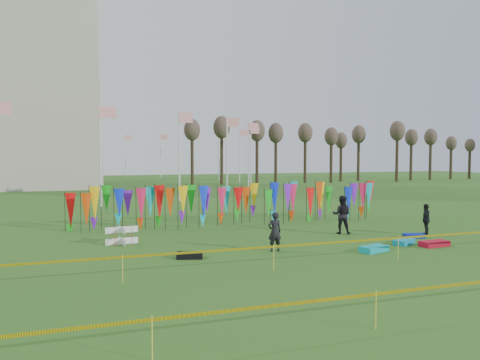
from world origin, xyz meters
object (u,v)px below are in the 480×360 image
object	(u,v)px
kite_bag_red	(434,244)
kite_bag_black	(190,255)
person_right	(426,220)
kite_bag_teal	(404,242)
box_kite	(122,235)
person_left	(275,232)
person_mid	(342,215)
kite_bag_blue	(414,236)
kite_bag_turquoise	(374,249)

from	to	relation	value
kite_bag_red	kite_bag_black	bearing A→B (deg)	173.49
person_right	kite_bag_teal	world-z (taller)	person_right
box_kite	person_left	xyz separation A→B (m)	(5.85, -3.57, 0.41)
person_left	person_right	size ratio (longest dim) A/B	1.04
kite_bag_red	person_mid	bearing A→B (deg)	115.98
kite_bag_red	kite_bag_black	world-z (taller)	kite_bag_red
person_left	kite_bag_black	xyz separation A→B (m)	(-3.63, -0.14, -0.70)
kite_bag_red	kite_bag_blue	bearing A→B (deg)	73.27
box_kite	kite_bag_black	bearing A→B (deg)	-59.13
person_left	kite_bag_turquoise	distance (m)	4.16
kite_bag_black	kite_bag_teal	bearing A→B (deg)	-2.27
kite_bag_blue	kite_bag_teal	distance (m)	1.97
person_right	kite_bag_teal	size ratio (longest dim) A/B	1.35
kite_bag_blue	kite_bag_turquoise	bearing A→B (deg)	-150.51
person_left	person_right	distance (m)	8.75
kite_bag_teal	kite_bag_blue	bearing A→B (deg)	37.89
kite_bag_blue	kite_bag_black	bearing A→B (deg)	-175.80
person_mid	kite_bag_red	xyz separation A→B (m)	(2.06, -4.22, -0.85)
person_left	kite_bag_teal	xyz separation A→B (m)	(6.06, -0.53, -0.70)
box_kite	kite_bag_blue	size ratio (longest dim) A/B	0.85
person_mid	kite_bag_black	distance (m)	9.13
box_kite	kite_bag_turquoise	distance (m)	10.92
kite_bag_red	kite_bag_teal	world-z (taller)	kite_bag_red
box_kite	kite_bag_teal	distance (m)	12.60
person_left	kite_bag_black	world-z (taller)	person_left
person_left	kite_bag_blue	xyz separation A→B (m)	(7.61, 0.68, -0.71)
kite_bag_red	kite_bag_teal	size ratio (longest dim) A/B	1.12
box_kite	kite_bag_turquoise	xyz separation A→B (m)	(9.68, -5.03, -0.29)
kite_bag_blue	kite_bag_teal	world-z (taller)	kite_bag_teal
kite_bag_blue	kite_bag_red	bearing A→B (deg)	-106.73
kite_bag_blue	box_kite	bearing A→B (deg)	167.89
person_left	kite_bag_teal	size ratio (longest dim) A/B	1.40
person_left	kite_bag_turquoise	size ratio (longest dim) A/B	1.33
person_mid	person_right	xyz separation A→B (m)	(3.73, -1.76, -0.19)
box_kite	kite_bag_black	xyz separation A→B (m)	(2.22, -3.72, -0.29)
person_left	person_mid	size ratio (longest dim) A/B	0.84
person_right	kite_bag_black	size ratio (longest dim) A/B	1.59
box_kite	kite_bag_black	world-z (taller)	box_kite
person_left	kite_bag_blue	bearing A→B (deg)	-174.57
person_left	kite_bag_blue	distance (m)	7.68
kite_bag_red	person_left	bearing A→B (deg)	169.03
person_mid	kite_bag_teal	distance (m)	3.67
person_right	kite_bag_red	bearing A→B (deg)	21.42
kite_bag_black	kite_bag_red	bearing A→B (deg)	-6.51
kite_bag_blue	kite_bag_teal	bearing A→B (deg)	-142.11
person_mid	kite_bag_black	world-z (taller)	person_mid
box_kite	kite_bag_teal	xyz separation A→B (m)	(11.91, -4.10, -0.30)
person_right	kite_bag_blue	distance (m)	1.33
box_kite	person_mid	world-z (taller)	person_mid
person_right	kite_bag_red	world-z (taller)	person_right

